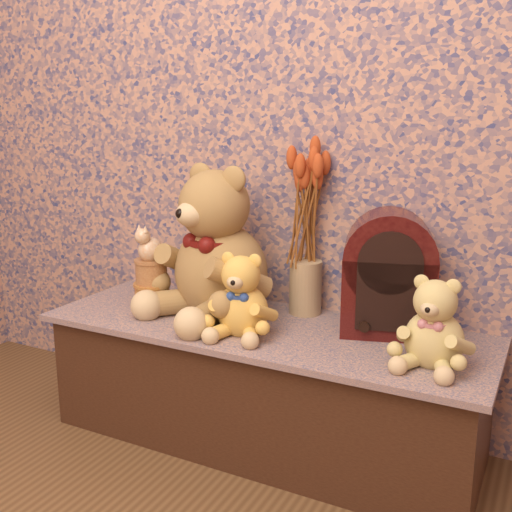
{
  "coord_description": "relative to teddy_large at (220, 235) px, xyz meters",
  "views": [
    {
      "loc": [
        0.82,
        -0.39,
        1.07
      ],
      "look_at": [
        0.0,
        1.2,
        0.65
      ],
      "focal_mm": 42.37,
      "sensor_mm": 36.0,
      "label": 1
    }
  ],
  "objects": [
    {
      "name": "teddy_small",
      "position": [
        0.73,
        -0.12,
        -0.14
      ],
      "size": [
        0.23,
        0.27,
        0.27
      ],
      "primitive_type": null,
      "rotation": [
        0.0,
        0.0,
        -0.09
      ],
      "color": "tan",
      "rests_on": "display_shelf"
    },
    {
      "name": "display_shelf",
      "position": [
        0.19,
        -0.05,
        -0.47
      ],
      "size": [
        1.45,
        0.51,
        0.41
      ],
      "primitive_type": "cube",
      "color": "navy",
      "rests_on": "ground"
    },
    {
      "name": "teddy_medium",
      "position": [
        0.16,
        -0.14,
        -0.13
      ],
      "size": [
        0.26,
        0.29,
        0.28
      ],
      "primitive_type": null,
      "rotation": [
        0.0,
        0.0,
        0.16
      ],
      "color": "gold",
      "rests_on": "display_shelf"
    },
    {
      "name": "ceramic_vase",
      "position": [
        0.26,
        0.12,
        -0.18
      ],
      "size": [
        0.11,
        0.11,
        0.18
      ],
      "primitive_type": "cylinder",
      "rotation": [
        0.0,
        0.0,
        -0.04
      ],
      "color": "tan",
      "rests_on": "display_shelf"
    },
    {
      "name": "dried_stalks",
      "position": [
        0.26,
        0.12,
        0.14
      ],
      "size": [
        0.27,
        0.27,
        0.46
      ],
      "primitive_type": null,
      "rotation": [
        0.0,
        0.0,
        0.13
      ],
      "color": "#B9451D",
      "rests_on": "ceramic_vase"
    },
    {
      "name": "biscuit_tin_upper",
      "position": [
        -0.24,
        -0.07,
        -0.14
      ],
      "size": [
        0.13,
        0.13,
        0.08
      ],
      "primitive_type": "cylinder",
      "rotation": [
        0.0,
        0.0,
        -0.23
      ],
      "color": "tan",
      "rests_on": "biscuit_tin_lower"
    },
    {
      "name": "teddy_large",
      "position": [
        0.0,
        0.0,
        0.0
      ],
      "size": [
        0.58,
        0.63,
        0.54
      ],
      "primitive_type": null,
      "rotation": [
        0.0,
        0.0,
        -0.35
      ],
      "color": "#9F6B3D",
      "rests_on": "display_shelf"
    },
    {
      "name": "biscuit_tin_lower",
      "position": [
        -0.24,
        -0.07,
        -0.23
      ],
      "size": [
        0.14,
        0.14,
        0.09
      ],
      "primitive_type": "cylinder",
      "rotation": [
        0.0,
        0.0,
        0.18
      ],
      "color": "gold",
      "rests_on": "display_shelf"
    },
    {
      "name": "cat_figurine",
      "position": [
        -0.24,
        -0.07,
        -0.03
      ],
      "size": [
        0.12,
        0.12,
        0.13
      ],
      "primitive_type": null,
      "rotation": [
        0.0,
        0.0,
        -0.25
      ],
      "color": "silver",
      "rests_on": "biscuit_tin_upper"
    },
    {
      "name": "cathedral_radio",
      "position": [
        0.55,
        0.08,
        -0.08
      ],
      "size": [
        0.32,
        0.27,
        0.38
      ],
      "primitive_type": null,
      "rotation": [
        0.0,
        0.0,
        0.29
      ],
      "color": "#36090A",
      "rests_on": "display_shelf"
    }
  ]
}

